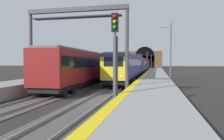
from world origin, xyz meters
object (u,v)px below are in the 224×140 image
train_main_approaching (138,65)px  overhead_signal_gantry (76,30)px  catenary_mast_near (170,52)px  railway_signal_near (115,53)px  train_adjacent_platform (102,66)px  railway_signal_mid (147,61)px  railway_signal_far (151,61)px

train_main_approaching → overhead_signal_gantry: bearing=-3.9°
catenary_mast_near → railway_signal_near: bearing=167.8°
train_adjacent_platform → overhead_signal_gantry: overhead_signal_gantry is taller
railway_signal_mid → overhead_signal_gantry: (-33.90, 4.08, 2.31)m
railway_signal_mid → catenary_mast_near: size_ratio=0.64×
catenary_mast_near → overhead_signal_gantry: bearing=151.2°
overhead_signal_gantry → railway_signal_mid: bearing=-6.9°
railway_signal_near → catenary_mast_near: size_ratio=0.66×
railway_signal_mid → train_adjacent_platform: bearing=-19.4°
train_adjacent_platform → overhead_signal_gantry: bearing=-173.9°
train_main_approaching → railway_signal_mid: size_ratio=10.51×
railway_signal_mid → overhead_signal_gantry: 34.23m
railway_signal_mid → catenary_mast_near: bearing=12.6°
railway_signal_near → overhead_signal_gantry: (4.32, 4.08, 2.10)m
railway_signal_near → overhead_signal_gantry: bearing=-136.7°
train_adjacent_platform → catenary_mast_near: catenary_mast_near is taller
train_adjacent_platform → catenary_mast_near: (-1.15, -10.42, 2.01)m
train_adjacent_platform → overhead_signal_gantry: 16.66m
train_adjacent_platform → catenary_mast_near: bearing=-97.7°
railway_signal_near → catenary_mast_near: 19.87m
catenary_mast_near → railway_signal_far: bearing=4.6°
railway_signal_far → railway_signal_near: bearing=0.0°
railway_signal_mid → overhead_signal_gantry: size_ratio=0.63×
railway_signal_mid → railway_signal_far: railway_signal_far is taller
overhead_signal_gantry → railway_signal_near: bearing=-136.7°
railway_signal_near → catenary_mast_near: (19.39, -4.20, 0.97)m
train_adjacent_platform → catenary_mast_near: 10.67m
overhead_signal_gantry → railway_signal_far: bearing=-3.4°
train_main_approaching → railway_signal_near: 36.89m
railway_signal_near → railway_signal_far: bearing=-180.0°
railway_signal_mid → railway_signal_far: (33.74, 0.00, 0.47)m
train_adjacent_platform → railway_signal_mid: (17.68, -6.22, 0.82)m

